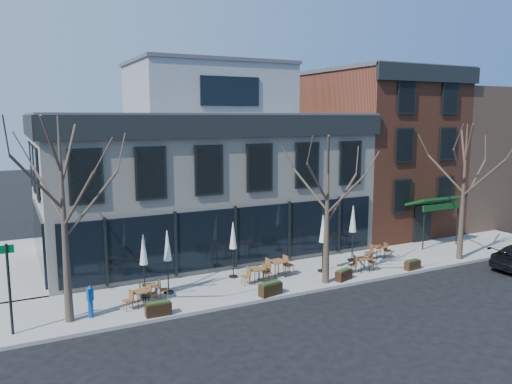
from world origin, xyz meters
name	(u,v)px	position (x,y,z in m)	size (l,w,h in m)	color
ground	(235,272)	(0.00, 0.00, 0.00)	(120.00, 120.00, 0.00)	black
sidewalk_front	(310,273)	(3.25, -2.15, 0.07)	(33.50, 4.70, 0.15)	gray
corner_building	(201,172)	(0.07, 5.07, 4.72)	(18.39, 10.39, 11.10)	beige
red_brick_building	(373,150)	(13.00, 4.98, 5.64)	(8.20, 11.78, 11.18)	brown
bg_building	(461,154)	(23.00, 6.00, 5.00)	(12.00, 12.00, 10.00)	#8C664C
tree_corner	(64,218)	(-8.49, -3.20, 4.25)	(3.93, 3.98, 7.92)	#382B21
tree_mid	(327,208)	(3.01, -3.90, 3.79)	(3.50, 3.55, 7.04)	#382B21
tree_right	(464,190)	(12.01, -3.90, 4.02)	(3.72, 3.77, 7.48)	#382B21
sign_pole	(9,284)	(-10.50, -3.50, 2.07)	(0.50, 0.10, 3.40)	black
call_box	(90,300)	(-7.70, -3.19, 0.85)	(0.27, 0.26, 1.32)	#0B4093
cafe_set_0	(140,297)	(-5.66, -2.93, 0.57)	(1.60, 0.78, 0.82)	brown
cafe_set_1	(150,291)	(-5.11, -2.41, 0.58)	(1.60, 0.70, 0.83)	brown
cafe_set_2	(257,274)	(0.04, -2.43, 0.58)	(1.63, 0.70, 0.84)	brown
cafe_set_3	(277,267)	(1.30, -2.16, 0.68)	(1.97, 0.84, 1.02)	brown
cafe_set_4	(363,263)	(5.68, -3.32, 0.59)	(1.67, 0.72, 0.86)	brown
cafe_set_5	(379,251)	(7.93, -1.90, 0.59)	(1.68, 0.76, 0.86)	brown
umbrella_0	(144,253)	(-5.22, -1.90, 2.14)	(0.45, 0.45, 2.82)	black
umbrella_1	(167,249)	(-4.14, -1.89, 2.18)	(0.46, 0.46, 2.88)	black
umbrella_2	(233,239)	(-0.62, -1.17, 2.11)	(0.44, 0.44, 2.77)	black
umbrella_3	(323,232)	(3.84, -2.38, 2.22)	(0.47, 0.47, 2.94)	black
umbrella_4	(353,222)	(6.40, -1.50, 2.33)	(0.49, 0.49, 3.09)	black
planter_0	(158,309)	(-5.26, -4.20, 0.43)	(1.04, 0.45, 0.57)	black
planter_1	(270,289)	(-0.16, -4.20, 0.45)	(1.13, 0.61, 0.60)	black
planter_2	(344,275)	(4.01, -3.99, 0.41)	(1.02, 0.66, 0.53)	black
planter_3	(412,265)	(8.23, -4.20, 0.40)	(0.93, 0.44, 0.50)	#332111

